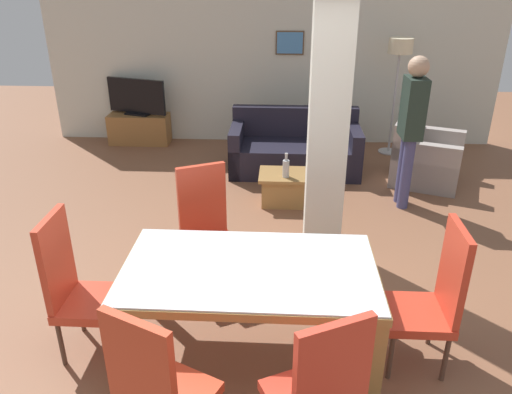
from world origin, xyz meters
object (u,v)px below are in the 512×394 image
object	(u,v)px
dining_chair_head_right	(433,296)
dining_chair_near_left	(157,389)
armchair	(424,160)
dining_chair_near_right	(320,392)
dining_chair_far_left	(207,227)
tv_stand	(140,129)
sofa	(295,151)
dining_chair_head_left	(76,285)
coffee_table	(287,188)
dining_table	(249,284)
tv_screen	(136,97)
standing_person	(411,122)
floor_lamp	(399,57)
bottle	(286,168)

from	to	relation	value
dining_chair_head_right	dining_chair_near_left	bearing A→B (deg)	118.51
armchair	dining_chair_near_right	bearing A→B (deg)	-0.45
dining_chair_far_left	tv_stand	world-z (taller)	dining_chair_far_left
dining_chair_far_left	sofa	size ratio (longest dim) A/B	0.63
dining_chair_head_left	coffee_table	bearing A→B (deg)	150.24
armchair	tv_stand	world-z (taller)	armchair
dining_chair_near_right	sofa	world-z (taller)	dining_chair_near_right
dining_table	tv_screen	bearing A→B (deg)	113.84
standing_person	dining_chair_near_left	bearing A→B (deg)	148.95
armchair	tv_stand	distance (m)	4.49
tv_stand	standing_person	world-z (taller)	standing_person
dining_table	dining_chair_far_left	bearing A→B (deg)	115.56
dining_table	sofa	world-z (taller)	sofa
tv_stand	floor_lamp	xyz separation A→B (m)	(4.05, -0.23, 1.24)
dining_chair_far_left	armchair	size ratio (longest dim) A/B	1.01
dining_table	coffee_table	bearing A→B (deg)	84.15
bottle	tv_stand	bearing A→B (deg)	136.77
dining_chair_near_right	armchair	distance (m)	4.73
armchair	standing_person	bearing A→B (deg)	-9.03
armchair	tv_stand	size ratio (longest dim) A/B	1.15
tv_stand	tv_screen	xyz separation A→B (m)	(0.00, 0.00, 0.52)
sofa	dining_table	bearing A→B (deg)	84.22
armchair	floor_lamp	size ratio (longest dim) A/B	0.64
dining_chair_head_left	dining_chair_head_right	bearing A→B (deg)	90.00
sofa	tv_stand	bearing A→B (deg)	-22.83
sofa	standing_person	size ratio (longest dim) A/B	1.00
sofa	tv_stand	distance (m)	2.75
bottle	standing_person	xyz separation A→B (m)	(1.43, 0.12, 0.55)
armchair	tv_screen	world-z (taller)	tv_screen
dining_chair_head_right	bottle	size ratio (longest dim) A/B	3.78
armchair	bottle	distance (m)	2.08
dining_table	armchair	world-z (taller)	armchair
dining_chair_near_right	floor_lamp	world-z (taller)	floor_lamp
dining_chair_near_right	dining_table	bearing A→B (deg)	90.00
bottle	tv_stand	xyz separation A→B (m)	(-2.41, 2.27, -0.26)
bottle	floor_lamp	distance (m)	2.79
bottle	tv_screen	xyz separation A→B (m)	(-2.41, 2.27, 0.27)
standing_person	dining_table	bearing A→B (deg)	147.35
dining_chair_near_left	standing_person	world-z (taller)	standing_person
standing_person	dining_chair_near_right	bearing A→B (deg)	160.28
dining_chair_near_right	bottle	bearing A→B (deg)	67.07
dining_chair_head_right	floor_lamp	world-z (taller)	floor_lamp
dining_chair_near_left	coffee_table	size ratio (longest dim) A/B	1.64
tv_screen	floor_lamp	world-z (taller)	floor_lamp
dining_chair_far_left	coffee_table	bearing A→B (deg)	-137.71
dining_chair_head_right	dining_chair_near_left	world-z (taller)	same
dining_chair_head_left	armchair	world-z (taller)	dining_chair_head_left
floor_lamp	bottle	bearing A→B (deg)	-128.68
dining_chair_near_left	sofa	bearing A→B (deg)	105.32
tv_screen	standing_person	world-z (taller)	standing_person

